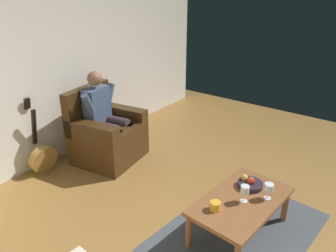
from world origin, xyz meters
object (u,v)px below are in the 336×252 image
at_px(armchair, 106,135).
at_px(fruit_bowl, 250,183).
at_px(candle_jar, 215,206).
at_px(wine_glass_near, 245,190).
at_px(coffee_table, 241,204).
at_px(guitar, 43,156).
at_px(person_seated, 105,114).
at_px(wine_glass_far, 269,188).

bearing_deg(armchair, fruit_bowl, 79.89).
xyz_separation_m(armchair, candle_jar, (0.56, 2.00, 0.09)).
bearing_deg(candle_jar, wine_glass_near, 149.61).
bearing_deg(coffee_table, candle_jar, -24.39).
bearing_deg(fruit_bowl, wine_glass_near, 11.90).
relative_size(armchair, wine_glass_near, 5.88).
bearing_deg(candle_jar, guitar, -85.75).
xyz_separation_m(person_seated, wine_glass_far, (0.12, 2.31, -0.16)).
relative_size(person_seated, fruit_bowl, 4.99).
bearing_deg(wine_glass_near, fruit_bowl, -168.10).
height_order(armchair, guitar, armchair).
height_order(wine_glass_far, fruit_bowl, wine_glass_far).
height_order(coffee_table, guitar, guitar).
height_order(guitar, wine_glass_near, guitar).
bearing_deg(fruit_bowl, armchair, -91.07).
height_order(guitar, wine_glass_far, guitar).
relative_size(coffee_table, candle_jar, 11.11).
relative_size(wine_glass_far, candle_jar, 1.63).
bearing_deg(coffee_table, person_seated, -97.57).
xyz_separation_m(person_seated, candle_jar, (0.57, 2.00, -0.23)).
relative_size(person_seated, coffee_table, 1.12).
distance_m(wine_glass_near, wine_glass_far, 0.24).
bearing_deg(fruit_bowl, person_seated, -91.10).
xyz_separation_m(coffee_table, wine_glass_near, (0.02, 0.03, 0.17)).
bearing_deg(coffee_table, wine_glass_far, 129.91).
distance_m(person_seated, wine_glass_far, 2.32).
height_order(person_seated, coffee_table, person_seated).
relative_size(wine_glass_near, fruit_bowl, 0.69).
bearing_deg(wine_glass_near, coffee_table, -121.86).
xyz_separation_m(guitar, fruit_bowl, (-0.70, 2.51, 0.22)).
distance_m(guitar, wine_glass_near, 2.62).
bearing_deg(wine_glass_near, person_seated, -97.93).
xyz_separation_m(armchair, fruit_bowl, (0.04, 2.10, 0.09)).
bearing_deg(coffee_table, wine_glass_near, 58.14).
xyz_separation_m(wine_glass_far, fruit_bowl, (-0.08, -0.22, -0.07)).
height_order(fruit_bowl, candle_jar, fruit_bowl).
bearing_deg(armchair, wine_glass_near, 73.08).
height_order(coffee_table, wine_glass_near, wine_glass_near).
relative_size(armchair, person_seated, 0.81).
bearing_deg(candle_jar, coffee_table, 155.61).
distance_m(armchair, fruit_bowl, 2.11).
distance_m(guitar, wine_glass_far, 2.81).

